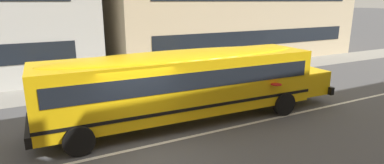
# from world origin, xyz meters

# --- Properties ---
(ground_plane) EXTENTS (400.00, 400.00, 0.00)m
(ground_plane) POSITION_xyz_m (0.00, 0.00, 0.00)
(ground_plane) COLOR #4C4C4F
(sidewalk_far) EXTENTS (120.00, 3.00, 0.01)m
(sidewalk_far) POSITION_xyz_m (0.00, 7.90, 0.01)
(sidewalk_far) COLOR gray
(sidewalk_far) RESTS_ON ground_plane
(lane_centreline) EXTENTS (110.00, 0.16, 0.01)m
(lane_centreline) POSITION_xyz_m (0.00, 0.00, 0.00)
(lane_centreline) COLOR silver
(lane_centreline) RESTS_ON ground_plane
(school_bus) EXTENTS (12.43, 3.19, 2.76)m
(school_bus) POSITION_xyz_m (2.39, 1.45, 1.64)
(school_bus) COLOR yellow
(school_bus) RESTS_ON ground_plane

